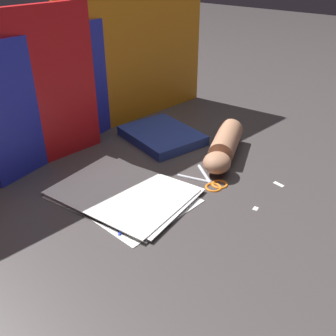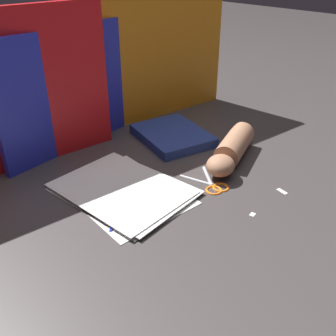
{
  "view_description": "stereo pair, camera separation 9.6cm",
  "coord_description": "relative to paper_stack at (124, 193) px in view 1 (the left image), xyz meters",
  "views": [
    {
      "loc": [
        -0.7,
        -0.52,
        0.54
      ],
      "look_at": [
        -0.04,
        -0.0,
        0.06
      ],
      "focal_mm": 42.0,
      "sensor_mm": 36.0,
      "label": 1
    },
    {
      "loc": [
        -0.63,
        -0.59,
        0.54
      ],
      "look_at": [
        -0.04,
        -0.0,
        0.06
      ],
      "focal_mm": 42.0,
      "sensor_mm": 36.0,
      "label": 2
    }
  ],
  "objects": [
    {
      "name": "ground_plane",
      "position": [
        0.13,
        -0.06,
        -0.01
      ],
      "size": [
        6.0,
        6.0,
        0.0
      ],
      "primitive_type": "plane",
      "color": "#3D3838"
    },
    {
      "name": "backdrop_panel_center",
      "position": [
        0.11,
        0.31,
        0.17
      ],
      "size": [
        0.55,
        0.08,
        0.35
      ],
      "color": "#2833D1",
      "rests_on": "ground_plane"
    },
    {
      "name": "backdrop_panel_right",
      "position": [
        0.41,
        0.31,
        0.26
      ],
      "size": [
        0.58,
        0.1,
        0.53
      ],
      "color": "orange",
      "rests_on": "ground_plane"
    },
    {
      "name": "paper_stack",
      "position": [
        0.0,
        0.0,
        0.0
      ],
      "size": [
        0.27,
        0.34,
        0.01
      ],
      "color": "white",
      "rests_on": "ground_plane"
    },
    {
      "name": "book_closed",
      "position": [
        0.3,
        0.12,
        0.01
      ],
      "size": [
        0.24,
        0.28,
        0.03
      ],
      "color": "navy",
      "rests_on": "ground_plane"
    },
    {
      "name": "scissors",
      "position": [
        0.18,
        -0.14,
        -0.0
      ],
      "size": [
        0.1,
        0.14,
        0.01
      ],
      "color": "silver",
      "rests_on": "ground_plane"
    },
    {
      "name": "hand_forearm",
      "position": [
        0.32,
        -0.09,
        0.03
      ],
      "size": [
        0.27,
        0.16,
        0.07
      ],
      "color": "#A87556",
      "rests_on": "ground_plane"
    },
    {
      "name": "paper_scrap_near",
      "position": [
        0.28,
        -0.28,
        -0.01
      ],
      "size": [
        0.02,
        0.03,
        0.0
      ],
      "color": "white",
      "rests_on": "ground_plane"
    },
    {
      "name": "paper_scrap_mid",
      "position": [
        0.15,
        -0.28,
        -0.01
      ],
      "size": [
        0.02,
        0.01,
        0.0
      ],
      "color": "white",
      "rests_on": "ground_plane"
    },
    {
      "name": "pen",
      "position": [
        -0.06,
        -0.05,
        -0.0
      ],
      "size": [
        0.12,
        0.11,
        0.01
      ],
      "color": "#2333B2",
      "rests_on": "ground_plane"
    }
  ]
}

